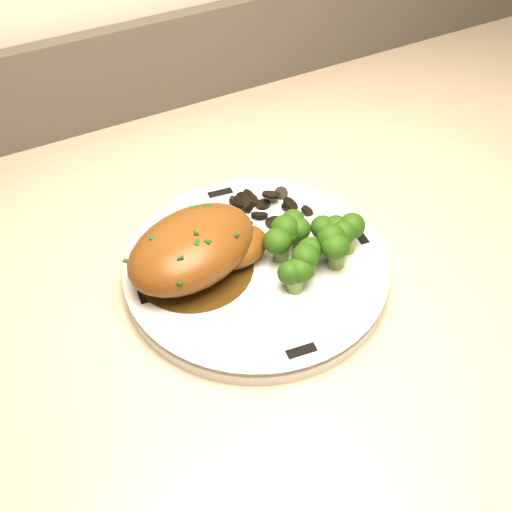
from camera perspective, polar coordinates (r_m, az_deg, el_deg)
name	(u,v)px	position (r m, az deg, el deg)	size (l,w,h in m)	color
counter	(445,387)	(1.14, 16.48, -11.08)	(2.15, 0.71, 1.05)	#4F3324
plate	(256,269)	(0.62, 0.00, -1.19)	(0.25, 0.25, 0.02)	silver
rim_accent_0	(220,193)	(0.69, -3.20, 5.61)	(0.03, 0.01, 0.00)	black
rim_accent_1	(143,293)	(0.60, -10.01, -3.25)	(0.03, 0.01, 0.00)	black
rim_accent_2	(301,351)	(0.55, 4.05, -8.43)	(0.03, 0.01, 0.00)	black
rim_accent_3	(359,235)	(0.65, 9.19, 1.84)	(0.03, 0.01, 0.00)	black
gravy_pool	(194,267)	(0.61, -5.55, -1.01)	(0.11, 0.11, 0.00)	#38240A
chicken_breast	(197,248)	(0.60, -5.23, 0.72)	(0.16, 0.13, 0.05)	brown
mushroom_pile	(267,211)	(0.67, 0.99, 4.06)	(0.08, 0.06, 0.02)	black
broccoli_florets	(314,245)	(0.61, 5.22, 0.95)	(0.09, 0.07, 0.04)	olive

